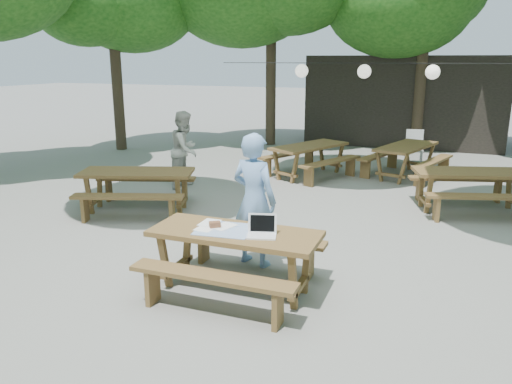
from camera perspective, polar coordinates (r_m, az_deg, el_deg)
The scene contains 13 objects.
ground at distance 7.51m, azimuth 5.72°, elevation -6.22°, with size 80.00×80.00×0.00m, color slate.
pavilion at distance 17.38m, azimuth 16.71°, elevation 10.08°, with size 6.00×3.00×2.80m, color black.
main_picnic_table at distance 6.01m, azimuth -2.38°, elevation -7.74°, with size 2.00×1.58×0.75m.
picnic_table_nw at distance 9.34m, azimuth -13.37°, elevation 0.19°, with size 2.31×2.11×0.75m.
picnic_table_ne at distance 9.88m, azimuth 23.25°, elevation 0.18°, with size 2.26×2.04×0.75m.
picnic_table_far_w at distance 11.86m, azimuth 6.08°, elevation 3.65°, with size 2.26×2.40×0.75m.
picnic_table_far_e at distance 12.27m, azimuth 16.71°, elevation 3.47°, with size 2.09×2.30×0.75m.
woman at distance 6.61m, azimuth -0.20°, elevation -0.92°, with size 0.65×0.43×1.80m, color #769FD7.
second_person at distance 10.82m, azimuth -8.08°, elevation 4.83°, with size 0.80×0.62×1.65m, color beige.
plastic_chair at distance 13.82m, azimuth 17.58°, elevation 4.10°, with size 0.49×0.49×0.90m.
laptop at distance 5.72m, azimuth 0.68°, elevation -4.38°, with size 0.39×0.34×0.24m.
tabletop_clutter at distance 5.95m, azimuth -3.93°, elevation -4.14°, with size 0.72×0.61×0.08m.
paper_lanterns at distance 12.93m, azimuth 12.33°, elevation 13.33°, with size 9.00×0.34×0.38m.
Camera 1 is at (1.76, -6.78, 2.71)m, focal length 35.00 mm.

